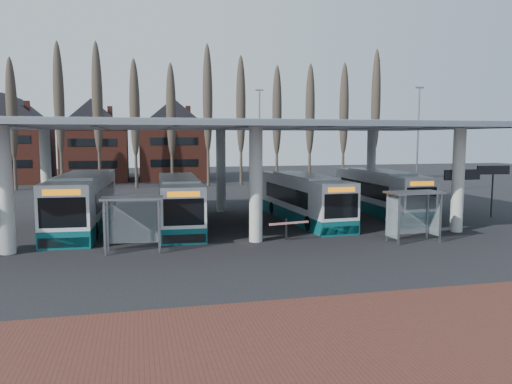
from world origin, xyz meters
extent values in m
plane|color=black|center=(0.00, 0.00, 0.00)|extent=(140.00, 140.00, 0.00)
cube|color=#4F271F|center=(0.00, -12.00, 0.01)|extent=(70.00, 10.00, 0.03)
cylinder|color=silver|center=(-12.00, 2.50, 3.00)|extent=(0.70, 0.70, 6.00)
cylinder|color=silver|center=(-12.00, 13.50, 3.00)|extent=(0.70, 0.70, 6.00)
cylinder|color=silver|center=(0.00, 2.50, 3.00)|extent=(0.70, 0.70, 6.00)
cylinder|color=silver|center=(0.00, 13.50, 3.00)|extent=(0.70, 0.70, 6.00)
cylinder|color=silver|center=(12.00, 2.50, 3.00)|extent=(0.70, 0.70, 6.00)
cylinder|color=silver|center=(12.00, 13.50, 3.00)|extent=(0.70, 0.70, 6.00)
cube|color=gray|center=(0.00, 8.00, 6.25)|extent=(32.00, 16.00, 0.12)
cube|color=silver|center=(0.00, 8.00, 6.32)|extent=(31.50, 15.50, 0.04)
cone|color=#473D33|center=(-18.00, 33.00, 7.25)|extent=(0.36, 0.36, 14.50)
ellipsoid|color=#473D33|center=(-18.00, 33.00, 8.99)|extent=(1.10, 1.10, 11.02)
cone|color=#473D33|center=(-14.00, 33.00, 7.25)|extent=(0.36, 0.36, 14.50)
ellipsoid|color=#473D33|center=(-14.00, 33.00, 8.99)|extent=(1.10, 1.10, 11.02)
cone|color=#473D33|center=(-10.00, 33.00, 7.25)|extent=(0.36, 0.36, 14.50)
ellipsoid|color=#473D33|center=(-10.00, 33.00, 8.99)|extent=(1.10, 1.10, 11.02)
cone|color=#473D33|center=(-6.00, 33.00, 7.25)|extent=(0.36, 0.36, 14.50)
ellipsoid|color=#473D33|center=(-6.00, 33.00, 8.99)|extent=(1.10, 1.10, 11.02)
cone|color=#473D33|center=(-2.00, 33.00, 7.25)|extent=(0.36, 0.36, 14.50)
ellipsoid|color=#473D33|center=(-2.00, 33.00, 8.99)|extent=(1.10, 1.10, 11.02)
cone|color=#473D33|center=(2.00, 33.00, 7.25)|extent=(0.36, 0.36, 14.50)
ellipsoid|color=#473D33|center=(2.00, 33.00, 8.99)|extent=(1.10, 1.10, 11.02)
cone|color=#473D33|center=(6.00, 33.00, 7.25)|extent=(0.36, 0.36, 14.50)
ellipsoid|color=#473D33|center=(6.00, 33.00, 8.99)|extent=(1.10, 1.10, 11.02)
cone|color=#473D33|center=(10.00, 33.00, 7.25)|extent=(0.36, 0.36, 14.50)
ellipsoid|color=#473D33|center=(10.00, 33.00, 8.99)|extent=(1.10, 1.10, 11.02)
cone|color=#473D33|center=(14.00, 33.00, 7.25)|extent=(0.36, 0.36, 14.50)
ellipsoid|color=#473D33|center=(14.00, 33.00, 8.99)|extent=(1.10, 1.10, 11.02)
cone|color=#473D33|center=(18.00, 33.00, 7.25)|extent=(0.36, 0.36, 14.50)
ellipsoid|color=#473D33|center=(18.00, 33.00, 8.99)|extent=(1.10, 1.10, 11.02)
cone|color=#473D33|center=(22.00, 33.00, 7.25)|extent=(0.36, 0.36, 14.50)
ellipsoid|color=#473D33|center=(22.00, 33.00, 8.99)|extent=(1.10, 1.10, 11.02)
cube|color=#602A20|center=(-20.50, 44.00, 3.50)|extent=(8.00, 10.00, 7.00)
pyramid|color=black|center=(-20.50, 44.00, 10.50)|extent=(8.30, 10.30, 3.50)
cube|color=#602A20|center=(-11.00, 44.00, 3.50)|extent=(8.00, 10.00, 7.00)
pyramid|color=black|center=(-11.00, 44.00, 10.50)|extent=(8.30, 10.30, 3.50)
cube|color=#602A20|center=(-1.50, 44.00, 3.50)|extent=(8.00, 10.00, 7.00)
pyramid|color=black|center=(-1.50, 44.00, 10.50)|extent=(8.30, 10.30, 3.50)
cylinder|color=slate|center=(6.00, 26.00, 5.00)|extent=(0.16, 0.16, 10.00)
cube|color=slate|center=(6.00, 26.00, 10.10)|extent=(0.80, 0.15, 0.15)
cylinder|color=slate|center=(20.00, 20.00, 5.00)|extent=(0.16, 0.16, 10.00)
cube|color=slate|center=(20.00, 20.00, 10.10)|extent=(0.80, 0.15, 0.15)
cube|color=white|center=(-9.19, 8.66, 1.78)|extent=(3.26, 12.00, 2.77)
cube|color=#0B5155|center=(-9.19, 8.66, 0.44)|extent=(3.29, 12.02, 0.89)
cube|color=white|center=(-9.19, 8.66, 3.21)|extent=(2.71, 7.25, 0.18)
cube|color=black|center=(-9.16, 9.15, 1.88)|extent=(3.09, 8.69, 1.09)
cube|color=black|center=(-9.56, 2.76, 1.83)|extent=(2.22, 0.20, 1.48)
cube|color=black|center=(-8.82, 14.56, 1.88)|extent=(2.14, 0.19, 1.19)
cube|color=orange|center=(-9.56, 2.76, 2.82)|extent=(1.76, 0.16, 0.30)
cube|color=black|center=(-9.56, 2.77, 0.35)|extent=(2.40, 0.23, 0.49)
cylinder|color=black|center=(-10.57, 4.98, 0.47)|extent=(0.34, 0.96, 0.95)
cylinder|color=black|center=(-8.29, 4.84, 0.47)|extent=(0.34, 0.96, 0.95)
cylinder|color=black|center=(-10.11, 12.19, 0.47)|extent=(0.34, 0.96, 0.95)
cylinder|color=black|center=(-7.83, 12.04, 0.47)|extent=(0.34, 0.96, 0.95)
cube|color=white|center=(-3.53, 7.95, 1.65)|extent=(2.77, 11.07, 2.56)
cube|color=#0B5155|center=(-3.53, 7.95, 0.41)|extent=(2.79, 11.08, 0.82)
cube|color=white|center=(-3.53, 7.95, 2.97)|extent=(2.36, 6.67, 0.16)
cube|color=black|center=(-3.51, 8.41, 1.74)|extent=(2.68, 7.99, 1.01)
cube|color=black|center=(-3.75, 2.49, 1.69)|extent=(2.05, 0.14, 1.37)
cube|color=black|center=(-3.31, 13.42, 1.74)|extent=(1.98, 0.13, 1.10)
cube|color=orange|center=(-3.75, 2.49, 2.61)|extent=(1.63, 0.11, 0.27)
cube|color=black|center=(-3.75, 2.50, 0.32)|extent=(2.22, 0.16, 0.46)
cylinder|color=black|center=(-4.72, 4.52, 0.44)|extent=(0.29, 0.89, 0.88)
cylinder|color=black|center=(-2.61, 4.44, 0.44)|extent=(0.29, 0.89, 0.88)
cylinder|color=black|center=(-4.46, 11.20, 0.44)|extent=(0.29, 0.89, 0.88)
cylinder|color=black|center=(-2.35, 11.11, 0.44)|extent=(0.29, 0.89, 0.88)
cube|color=white|center=(4.61, 8.22, 1.64)|extent=(2.92, 11.04, 2.55)
cube|color=#0B5155|center=(4.61, 8.22, 0.41)|extent=(2.94, 11.06, 0.82)
cube|color=white|center=(4.61, 8.22, 2.96)|extent=(2.45, 6.67, 0.16)
cube|color=black|center=(4.59, 8.68, 1.73)|extent=(2.79, 7.99, 1.00)
cube|color=black|center=(4.92, 2.78, 1.69)|extent=(2.04, 0.17, 1.37)
cube|color=black|center=(4.31, 13.66, 1.73)|extent=(1.97, 0.16, 1.09)
cube|color=orange|center=(4.92, 2.78, 2.60)|extent=(1.63, 0.14, 0.27)
cube|color=black|center=(4.92, 2.79, 0.32)|extent=(2.21, 0.19, 0.46)
cylinder|color=black|center=(3.76, 4.71, 0.44)|extent=(0.30, 0.89, 0.87)
cylinder|color=black|center=(5.86, 4.82, 0.44)|extent=(0.30, 0.89, 0.87)
cylinder|color=black|center=(3.39, 11.35, 0.44)|extent=(0.30, 0.89, 0.87)
cylinder|color=black|center=(5.49, 11.46, 0.44)|extent=(0.30, 0.89, 0.87)
cube|color=white|center=(11.15, 10.29, 1.65)|extent=(2.42, 11.05, 2.57)
cube|color=#0B5155|center=(11.15, 10.29, 0.41)|extent=(2.44, 11.06, 0.83)
cube|color=white|center=(11.15, 10.29, 2.99)|extent=(2.15, 6.63, 0.17)
cube|color=black|center=(11.15, 10.75, 1.75)|extent=(2.43, 7.96, 1.01)
cube|color=black|center=(11.11, 4.80, 1.70)|extent=(2.06, 0.07, 1.38)
cube|color=black|center=(11.19, 15.79, 1.75)|extent=(1.99, 0.07, 1.10)
cube|color=orange|center=(11.11, 4.80, 2.62)|extent=(1.64, 0.06, 0.28)
cube|color=black|center=(11.11, 4.81, 0.32)|extent=(2.23, 0.09, 0.46)
cylinder|color=black|center=(10.07, 6.81, 0.44)|extent=(0.26, 0.88, 0.88)
cylinder|color=black|center=(12.19, 6.79, 0.44)|extent=(0.26, 0.88, 0.88)
cylinder|color=black|center=(10.11, 13.52, 0.44)|extent=(0.26, 0.88, 0.88)
cylinder|color=black|center=(12.23, 13.50, 0.44)|extent=(0.26, 0.88, 0.88)
cube|color=gray|center=(-7.52, 1.04, 1.28)|extent=(0.09, 0.09, 2.55)
cube|color=gray|center=(-5.08, 0.87, 1.28)|extent=(0.09, 0.09, 2.55)
cube|color=gray|center=(-7.44, 2.16, 1.28)|extent=(0.09, 0.09, 2.55)
cube|color=gray|center=(-5.00, 1.99, 1.28)|extent=(0.09, 0.09, 2.55)
cube|color=gray|center=(-6.26, 1.52, 2.60)|extent=(2.95, 1.62, 0.10)
cube|color=silver|center=(-6.22, 2.13, 1.33)|extent=(2.45, 0.20, 2.04)
cube|color=silver|center=(-7.53, 1.60, 1.33)|extent=(0.12, 1.12, 2.04)
cube|color=silver|center=(-4.99, 1.43, 1.33)|extent=(0.12, 1.12, 2.04)
cube|color=gray|center=(6.79, -0.16, 1.28)|extent=(0.09, 0.09, 2.55)
cube|color=gray|center=(9.24, -0.04, 1.28)|extent=(0.09, 0.09, 2.55)
cube|color=gray|center=(6.74, 0.97, 1.28)|extent=(0.09, 0.09, 2.55)
cube|color=gray|center=(9.19, 1.08, 1.28)|extent=(0.09, 0.09, 2.55)
cube|color=gray|center=(7.99, 0.46, 2.61)|extent=(2.92, 1.56, 0.10)
cube|color=silver|center=(7.96, 1.07, 1.33)|extent=(2.45, 0.15, 2.04)
cube|color=silver|center=(6.71, 0.40, 1.33)|extent=(0.09, 1.12, 2.04)
cube|color=silver|center=(9.26, 0.52, 1.33)|extent=(0.09, 1.12, 2.04)
cylinder|color=black|center=(12.43, 2.75, 1.75)|extent=(0.11, 0.11, 3.50)
cube|color=black|center=(12.43, 2.75, 3.28)|extent=(2.41, 0.25, 0.60)
cylinder|color=black|center=(17.60, 6.54, 1.73)|extent=(0.11, 0.11, 3.46)
cube|color=black|center=(17.60, 6.54, 3.25)|extent=(2.38, 0.30, 0.60)
cube|color=black|center=(1.69, 2.56, 0.57)|extent=(0.08, 0.08, 1.14)
cube|color=red|center=(1.69, 2.05, 0.98)|extent=(2.26, 0.50, 0.10)
camera|label=1|loc=(-6.01, -22.61, 5.45)|focal=35.00mm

